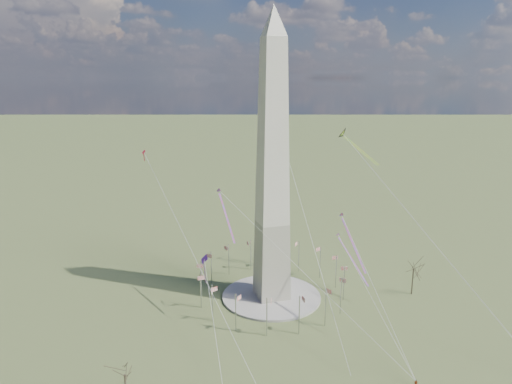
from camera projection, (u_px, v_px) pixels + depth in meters
name	position (u px, v px, depth m)	size (l,w,h in m)	color
ground	(271.00, 297.00, 167.19)	(2000.00, 2000.00, 0.00)	#445C2E
plaza	(271.00, 296.00, 167.09)	(36.00, 36.00, 0.80)	#9E9791
washington_monument	(272.00, 169.00, 155.54)	(15.56, 15.56, 100.00)	#AAA78E
flagpole_ring	(272.00, 279.00, 165.42)	(54.40, 54.40, 13.00)	#BABCC1
tree_near	(414.00, 267.00, 166.99)	(8.62, 8.62, 15.09)	#473C2B
tree_far	(124.00, 373.00, 110.51)	(6.97, 6.97, 12.20)	#473C2B
person_centre	(416.00, 383.00, 118.55)	(1.14, 0.47, 1.94)	gray
kite_delta_black	(345.00, 136.00, 174.91)	(13.55, 15.12, 13.63)	black
kite_diamond_purple	(204.00, 262.00, 154.27)	(1.94, 3.41, 10.79)	#4A1C7F
kite_streamer_left	(350.00, 235.00, 148.21)	(2.69, 20.09, 13.78)	red
kite_streamer_mid	(224.00, 209.00, 150.33)	(1.83, 19.50, 13.39)	red
kite_streamer_right	(348.00, 253.00, 169.95)	(3.70, 20.23, 13.90)	red
kite_small_red	(144.00, 153.00, 174.67)	(1.28, 1.75, 4.43)	red
kite_small_white	(263.00, 73.00, 189.34)	(1.67, 1.48, 4.50)	white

